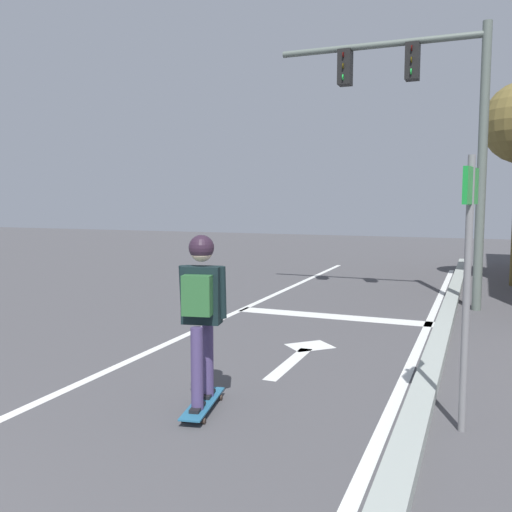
{
  "coord_description": "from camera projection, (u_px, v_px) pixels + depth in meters",
  "views": [
    {
      "loc": [
        4.05,
        -0.29,
        1.95
      ],
      "look_at": [
        1.16,
        6.85,
        1.18
      ],
      "focal_mm": 38.97,
      "sensor_mm": 36.0,
      "label": 1
    }
  ],
  "objects": [
    {
      "name": "street_sign_post",
      "position": [
        468.0,
        254.0,
        4.56
      ],
      "size": [
        0.12,
        0.44,
        2.32
      ],
      "color": "slate",
      "rests_on": "ground"
    },
    {
      "name": "lane_line_curbside",
      "position": [
        407.0,
        374.0,
        6.26
      ],
      "size": [
        0.12,
        20.0,
        0.01
      ],
      "primitive_type": "cube",
      "color": "silver",
      "rests_on": "ground"
    },
    {
      "name": "stop_bar",
      "position": [
        334.0,
        316.0,
        9.33
      ],
      "size": [
        3.35,
        0.4,
        0.01
      ],
      "primitive_type": "cube",
      "color": "silver",
      "rests_on": "ground"
    },
    {
      "name": "skateboard",
      "position": [
        203.0,
        404.0,
        5.16
      ],
      "size": [
        0.36,
        0.89,
        0.08
      ],
      "color": "#246083",
      "rests_on": "ground"
    },
    {
      "name": "skater",
      "position": [
        201.0,
        299.0,
        5.04
      ],
      "size": [
        0.43,
        0.6,
        1.56
      ],
      "color": "#463A67",
      "rests_on": "skateboard"
    },
    {
      "name": "lane_line_center",
      "position": [
        162.0,
        346.0,
        7.46
      ],
      "size": [
        0.12,
        20.0,
        0.01
      ],
      "primitive_type": "cube",
      "color": "silver",
      "rests_on": "ground"
    },
    {
      "name": "lane_arrow_head",
      "position": [
        310.0,
        346.0,
        7.45
      ],
      "size": [
        0.71,
        0.71,
        0.01
      ],
      "primitive_type": "cube",
      "rotation": [
        0.0,
        0.0,
        0.79
      ],
      "color": "silver",
      "rests_on": "ground"
    },
    {
      "name": "curb_strip",
      "position": [
        430.0,
        370.0,
        6.16
      ],
      "size": [
        0.24,
        24.0,
        0.14
      ],
      "primitive_type": "cube",
      "color": "#97A09A",
      "rests_on": "ground"
    },
    {
      "name": "lane_arrow_stem",
      "position": [
        290.0,
        363.0,
        6.67
      ],
      "size": [
        0.16,
        1.4,
        0.01
      ],
      "primitive_type": "cube",
      "color": "silver",
      "rests_on": "ground"
    },
    {
      "name": "traffic_signal_mast",
      "position": [
        426.0,
        109.0,
        9.88
      ],
      "size": [
        3.74,
        0.34,
        4.98
      ],
      "color": "#57635B",
      "rests_on": "ground"
    }
  ]
}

